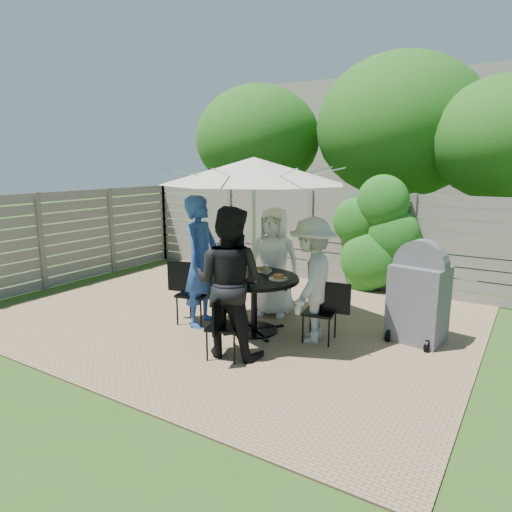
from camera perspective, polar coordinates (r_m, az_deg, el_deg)
The scene contains 22 objects.
backyard_envelope at distance 16.09m, azimuth 18.71°, elevation 11.86°, with size 60.00×60.00×5.00m.
patio_table at distance 6.45m, azimuth -0.24°, elevation -4.75°, with size 1.45×1.45×0.82m.
umbrella at distance 6.19m, azimuth -0.26°, elevation 10.60°, with size 2.95×2.95×2.46m.
chair_back at distance 7.40m, azimuth 2.55°, elevation -4.94°, with size 0.55×0.71×0.93m.
person_back at distance 7.13m, azimuth 2.25°, elevation -0.75°, with size 0.84×0.55×1.72m, color white.
chair_left at distance 6.94m, azimuth -7.70°, elevation -6.14°, with size 0.72×0.53×0.95m.
person_left at distance 6.70m, azimuth -6.85°, elevation -0.72°, with size 0.71×0.46×1.93m, color #2549A3.
chair_front at distance 5.72m, azimuth -3.90°, elevation -10.35°, with size 0.50×0.64×0.84m.
person_front at distance 5.62m, azimuth -3.42°, elevation -3.34°, with size 0.92×0.71×1.88m, color black.
chair_right at distance 6.27m, azimuth 8.05°, elevation -8.39°, with size 0.64×0.47×0.85m.
person_right at distance 6.12m, azimuth 6.99°, elevation -3.04°, with size 1.10×0.63×1.70m, color #B4B4AF.
plate_back at distance 6.70m, azimuth 0.91°, elevation -1.71°, with size 0.26×0.26×0.06m.
plate_left at distance 6.52m, azimuth -3.18°, elevation -2.12°, with size 0.26×0.26×0.06m.
plate_front at distance 6.06m, azimuth -1.52°, elevation -3.18°, with size 0.26×0.26×0.06m.
plate_right at distance 6.26m, azimuth 2.82°, elevation -2.70°, with size 0.26×0.26×0.06m.
glass_back at distance 6.64m, azimuth -0.25°, elevation -1.43°, with size 0.07×0.07×0.14m, color silver.
glass_left at distance 6.37m, azimuth -2.77°, elevation -2.01°, with size 0.07×0.07×0.14m, color silver.
glass_front at distance 6.10m, azimuth -0.24°, elevation -2.63°, with size 0.07×0.07×0.14m, color silver.
syrup_jug at distance 6.43m, azimuth -0.58°, elevation -1.78°, with size 0.09×0.09×0.16m, color #59280C.
coffee_cup at distance 6.53m, azimuth 1.29°, elevation -1.74°, with size 0.08×0.08×0.12m, color #C6B293.
bicycle at distance 9.90m, azimuth -3.07°, elevation 0.46°, with size 0.62×1.79×0.94m, color #333338.
bbq_grill at distance 6.48m, azimuth 19.66°, elevation -4.75°, with size 0.76×0.63×1.40m.
Camera 1 is at (3.92, -5.33, 2.40)m, focal length 32.00 mm.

